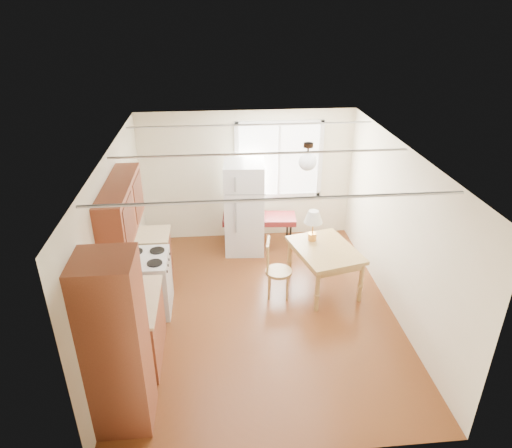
{
  "coord_description": "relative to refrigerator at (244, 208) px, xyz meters",
  "views": [
    {
      "loc": [
        -0.6,
        -5.65,
        4.29
      ],
      "look_at": [
        -0.01,
        0.64,
        1.15
      ],
      "focal_mm": 32.0,
      "sensor_mm": 36.0,
      "label": 1
    }
  ],
  "objects": [
    {
      "name": "bench",
      "position": [
        0.28,
        0.1,
        -0.3
      ],
      "size": [
        1.4,
        0.62,
        0.63
      ],
      "rotation": [
        0.0,
        0.0,
        -0.09
      ],
      "color": "#5D1617",
      "rests_on": "ground"
    },
    {
      "name": "pendant_light",
      "position": [
        0.8,
        -1.51,
        1.38
      ],
      "size": [
        0.26,
        0.26,
        0.4
      ],
      "color": "black",
      "rests_on": "room_shell"
    },
    {
      "name": "window_unit",
      "position": [
        0.7,
        0.56,
        0.69
      ],
      "size": [
        1.64,
        0.05,
        1.51
      ],
      "color": "white",
      "rests_on": "room_shell"
    },
    {
      "name": "kettle",
      "position": [
        -1.63,
        -2.58,
        0.14
      ],
      "size": [
        0.13,
        0.13,
        0.25
      ],
      "color": "red",
      "rests_on": "kitchen_run"
    },
    {
      "name": "kitchen_run",
      "position": [
        -1.62,
        -2.55,
        -0.02
      ],
      "size": [
        0.65,
        3.4,
        2.2
      ],
      "color": "brown",
      "rests_on": "ground"
    },
    {
      "name": "coffee_maker",
      "position": [
        -1.62,
        -3.06,
        0.18
      ],
      "size": [
        0.2,
        0.25,
        0.38
      ],
      "rotation": [
        0.0,
        0.0,
        -0.04
      ],
      "color": "black",
      "rests_on": "kitchen_run"
    },
    {
      "name": "room_shell",
      "position": [
        0.1,
        -1.91,
        0.39
      ],
      "size": [
        4.6,
        5.6,
        2.62
      ],
      "color": "#4E2410",
      "rests_on": "ground"
    },
    {
      "name": "refrigerator",
      "position": [
        0.0,
        0.0,
        0.0
      ],
      "size": [
        0.76,
        0.76,
        1.72
      ],
      "rotation": [
        0.0,
        0.0,
        -0.08
      ],
      "color": "silver",
      "rests_on": "ground"
    },
    {
      "name": "dining_table",
      "position": [
        1.18,
        -1.41,
        -0.22
      ],
      "size": [
        1.15,
        1.37,
        0.74
      ],
      "rotation": [
        0.0,
        0.0,
        0.25
      ],
      "color": "olive",
      "rests_on": "ground"
    },
    {
      "name": "table_lamp",
      "position": [
        1.03,
        -1.12,
        0.26
      ],
      "size": [
        0.3,
        0.3,
        0.52
      ],
      "rotation": [
        0.0,
        0.0,
        0.25
      ],
      "color": "gold",
      "rests_on": "dining_table"
    },
    {
      "name": "chair",
      "position": [
        0.34,
        -1.52,
        -0.31
      ],
      "size": [
        0.45,
        0.44,
        0.96
      ],
      "rotation": [
        0.0,
        0.0,
        -0.18
      ],
      "color": "olive",
      "rests_on": "ground"
    }
  ]
}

